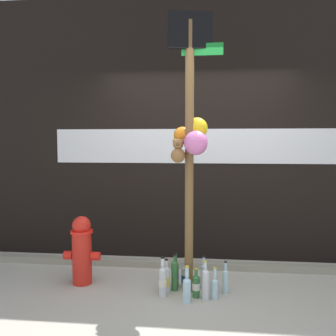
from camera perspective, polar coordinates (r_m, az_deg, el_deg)
name	(u,v)px	position (r m, az deg, el deg)	size (l,w,h in m)	color
ground_plane	(193,303)	(3.75, 4.04, -20.50)	(14.00, 14.00, 0.00)	#ADA899
building_wall	(198,129)	(4.85, 4.78, 6.15)	(10.00, 0.21, 3.46)	black
curb_strip	(196,265)	(4.62, 4.49, -15.08)	(8.00, 0.12, 0.08)	gray
memorial_post	(191,126)	(3.68, 3.65, 6.66)	(0.56, 0.50, 2.85)	brown
fire_hydrant	(82,250)	(4.17, -13.48, -12.45)	(0.40, 0.24, 0.75)	red
bottle_0	(175,275)	(3.95, 1.07, -16.53)	(0.07, 0.07, 0.39)	#337038
bottle_1	(196,285)	(3.82, 4.47, -18.01)	(0.08, 0.08, 0.30)	#337038
bottle_2	(166,279)	(3.92, -0.28, -17.17)	(0.08, 0.08, 0.35)	silver
bottle_3	(163,280)	(3.82, -0.86, -17.37)	(0.08, 0.08, 0.41)	silver
bottle_4	(225,280)	(3.94, 9.09, -17.12)	(0.06, 0.06, 0.34)	#B2DBEA
bottle_5	(204,275)	(4.01, 5.65, -16.54)	(0.06, 0.06, 0.36)	#B2DBEA
bottle_6	(187,288)	(3.70, 3.01, -18.44)	(0.08, 0.08, 0.36)	#B2DBEA
bottle_7	(205,283)	(3.77, 5.94, -17.68)	(0.07, 0.07, 0.39)	silver
bottle_8	(176,274)	(4.05, 1.21, -16.39)	(0.07, 0.07, 0.38)	#337038
bottle_9	(184,276)	(4.06, 2.62, -16.76)	(0.07, 0.07, 0.32)	silver
bottle_10	(215,286)	(3.81, 7.41, -18.11)	(0.07, 0.07, 0.32)	#B2DBEA
litter_0	(200,264)	(4.78, 5.08, -14.88)	(0.14, 0.05, 0.01)	silver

